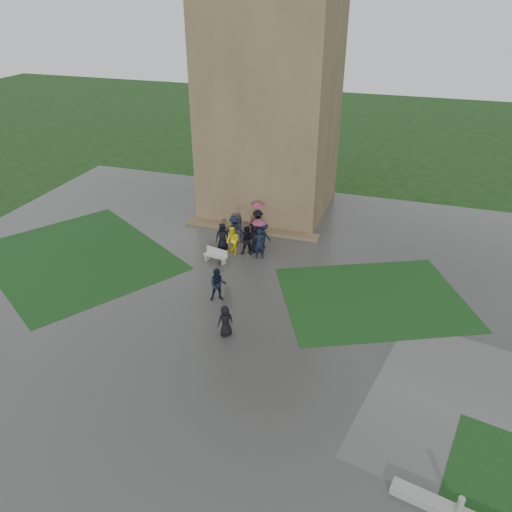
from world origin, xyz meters
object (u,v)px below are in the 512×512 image
(tower, at_px, (272,75))
(pedestrian_near, at_px, (225,321))
(pedestrian_mid, at_px, (218,285))
(bench, at_px, (216,255))

(tower, height_order, pedestrian_near, tower)
(tower, xyz_separation_m, pedestrian_near, (2.45, -15.16, -8.22))
(pedestrian_mid, bearing_deg, tower, 69.75)
(pedestrian_mid, distance_m, pedestrian_near, 2.94)
(tower, relative_size, pedestrian_near, 11.82)
(bench, bearing_deg, pedestrian_mid, -54.04)
(tower, xyz_separation_m, bench, (-0.56, -8.96, -8.56))
(bench, xyz_separation_m, pedestrian_near, (3.01, -6.20, 0.34))
(pedestrian_mid, xyz_separation_m, pedestrian_near, (1.40, -2.58, -0.12))
(bench, distance_m, pedestrian_near, 6.90)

